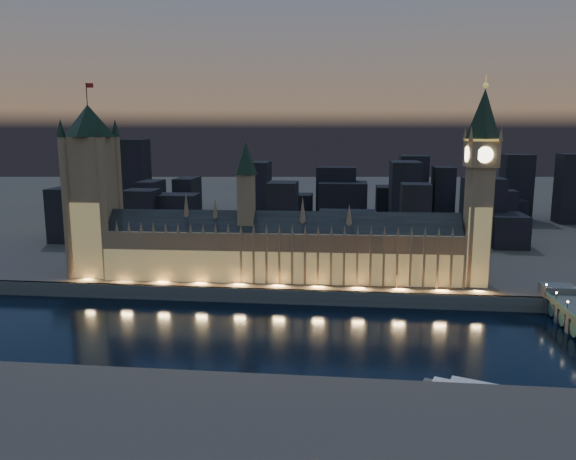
# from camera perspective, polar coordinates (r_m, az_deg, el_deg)

# --- Properties ---
(ground_plane) EXTENTS (2000.00, 2000.00, 0.00)m
(ground_plane) POSITION_cam_1_polar(r_m,az_deg,el_deg) (267.99, -2.37, -10.12)
(ground_plane) COLOR black
(ground_plane) RESTS_ON ground
(north_bank) EXTENTS (2000.00, 960.00, 8.00)m
(north_bank) POSITION_cam_1_polar(r_m,az_deg,el_deg) (774.40, 3.36, 3.65)
(north_bank) COLOR #413A40
(north_bank) RESTS_ON ground
(embankment_wall) EXTENTS (2000.00, 2.50, 8.00)m
(embankment_wall) POSITION_cam_1_polar(r_m,az_deg,el_deg) (305.17, -1.23, -6.75)
(embankment_wall) COLOR #555244
(embankment_wall) RESTS_ON ground
(palace_of_westminster) EXTENTS (202.00, 26.05, 78.00)m
(palace_of_westminster) POSITION_cam_1_polar(r_m,az_deg,el_deg) (319.50, -0.83, -1.82)
(palace_of_westminster) COLOR olive
(palace_of_westminster) RESTS_ON north_bank
(victoria_tower) EXTENTS (31.68, 31.68, 110.63)m
(victoria_tower) POSITION_cam_1_polar(r_m,az_deg,el_deg) (345.07, -19.28, 4.61)
(victoria_tower) COLOR olive
(victoria_tower) RESTS_ON north_bank
(elizabeth_tower) EXTENTS (18.00, 18.00, 112.45)m
(elizabeth_tower) POSITION_cam_1_polar(r_m,az_deg,el_deg) (318.81, 18.97, 5.67)
(elizabeth_tower) COLOR olive
(elizabeth_tower) RESTS_ON north_bank
(river_boat) EXTENTS (44.94, 25.34, 4.50)m
(river_boat) POSITION_cam_1_polar(r_m,az_deg,el_deg) (216.86, 19.29, -15.38)
(river_boat) COLOR #555244
(river_boat) RESTS_ON ground
(city_backdrop) EXTENTS (460.35, 215.63, 74.46)m
(city_backdrop) POSITION_cam_1_polar(r_m,az_deg,el_deg) (498.57, 6.45, 2.99)
(city_backdrop) COLOR black
(city_backdrop) RESTS_ON north_bank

